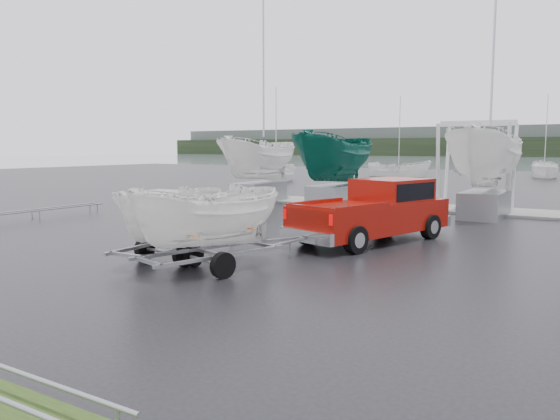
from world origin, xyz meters
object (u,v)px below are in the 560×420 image
object	(u,v)px
trailer_parked	(172,171)
trailer_hitched	(208,165)
boat_hoist	(476,153)
pickup_truck	(378,209)

from	to	relation	value
trailer_parked	trailer_hitched	bearing A→B (deg)	-15.87
trailer_hitched	trailer_parked	bearing A→B (deg)	-177.11
trailer_hitched	boat_hoist	bearing A→B (deg)	96.80
pickup_truck	trailer_parked	xyz separation A→B (m)	(-3.27, -5.77, 1.34)
trailer_hitched	boat_hoist	world-z (taller)	trailer_hitched
pickup_truck	trailer_hitched	world-z (taller)	trailer_hitched
trailer_hitched	trailer_parked	world-z (taller)	trailer_hitched
trailer_hitched	pickup_truck	bearing A→B (deg)	90.00
trailer_hitched	boat_hoist	size ratio (longest dim) A/B	1.12
pickup_truck	trailer_hitched	distance (m)	6.57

